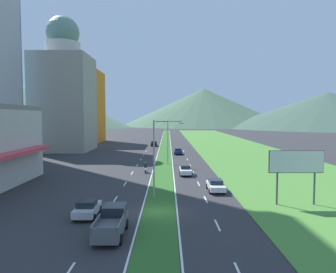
% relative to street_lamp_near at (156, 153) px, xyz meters
% --- Properties ---
extents(ground_plane, '(600.00, 600.00, 0.00)m').
position_rel_street_lamp_near_xyz_m(ground_plane, '(0.33, -5.43, -5.22)').
color(ground_plane, '#2D2D30').
extents(grass_median, '(3.20, 240.00, 0.06)m').
position_rel_street_lamp_near_xyz_m(grass_median, '(0.33, 54.57, -5.19)').
color(grass_median, '#2D6023').
rests_on(grass_median, ground_plane).
extents(grass_verge_right, '(24.00, 240.00, 0.06)m').
position_rel_street_lamp_near_xyz_m(grass_verge_right, '(20.93, 54.57, -5.19)').
color(grass_verge_right, '#477F33').
rests_on(grass_verge_right, ground_plane).
extents(lane_dash_left_2, '(0.16, 2.80, 0.01)m').
position_rel_street_lamp_near_xyz_m(lane_dash_left_2, '(-4.77, -9.05, -5.21)').
color(lane_dash_left_2, silver).
rests_on(lane_dash_left_2, ground_plane).
extents(lane_dash_left_3, '(0.16, 2.80, 0.01)m').
position_rel_street_lamp_near_xyz_m(lane_dash_left_3, '(-4.77, -0.87, -5.21)').
color(lane_dash_left_3, silver).
rests_on(lane_dash_left_3, ground_plane).
extents(lane_dash_left_4, '(0.16, 2.80, 0.01)m').
position_rel_street_lamp_near_xyz_m(lane_dash_left_4, '(-4.77, 7.32, -5.21)').
color(lane_dash_left_4, silver).
rests_on(lane_dash_left_4, ground_plane).
extents(lane_dash_left_5, '(0.16, 2.80, 0.01)m').
position_rel_street_lamp_near_xyz_m(lane_dash_left_5, '(-4.77, 15.51, -5.21)').
color(lane_dash_left_5, silver).
rests_on(lane_dash_left_5, ground_plane).
extents(lane_dash_left_6, '(0.16, 2.80, 0.01)m').
position_rel_street_lamp_near_xyz_m(lane_dash_left_6, '(-4.77, 23.70, -5.21)').
color(lane_dash_left_6, silver).
rests_on(lane_dash_left_6, ground_plane).
extents(lane_dash_left_7, '(0.16, 2.80, 0.01)m').
position_rel_street_lamp_near_xyz_m(lane_dash_left_7, '(-4.77, 31.89, -5.21)').
color(lane_dash_left_7, silver).
rests_on(lane_dash_left_7, ground_plane).
extents(lane_dash_left_8, '(0.16, 2.80, 0.01)m').
position_rel_street_lamp_near_xyz_m(lane_dash_left_8, '(-4.77, 40.08, -5.21)').
color(lane_dash_left_8, silver).
rests_on(lane_dash_left_8, ground_plane).
extents(lane_dash_left_9, '(0.16, 2.80, 0.01)m').
position_rel_street_lamp_near_xyz_m(lane_dash_left_9, '(-4.77, 48.27, -5.21)').
color(lane_dash_left_9, silver).
rests_on(lane_dash_left_9, ground_plane).
extents(lane_dash_right_1, '(0.16, 2.80, 0.01)m').
position_rel_street_lamp_near_xyz_m(lane_dash_right_1, '(5.43, -17.24, -5.21)').
color(lane_dash_right_1, silver).
rests_on(lane_dash_right_1, ground_plane).
extents(lane_dash_right_2, '(0.16, 2.80, 0.01)m').
position_rel_street_lamp_near_xyz_m(lane_dash_right_2, '(5.43, -9.05, -5.21)').
color(lane_dash_right_2, silver).
rests_on(lane_dash_right_2, ground_plane).
extents(lane_dash_right_3, '(0.16, 2.80, 0.01)m').
position_rel_street_lamp_near_xyz_m(lane_dash_right_3, '(5.43, -0.87, -5.21)').
color(lane_dash_right_3, silver).
rests_on(lane_dash_right_3, ground_plane).
extents(lane_dash_right_4, '(0.16, 2.80, 0.01)m').
position_rel_street_lamp_near_xyz_m(lane_dash_right_4, '(5.43, 7.32, -5.21)').
color(lane_dash_right_4, silver).
rests_on(lane_dash_right_4, ground_plane).
extents(lane_dash_right_5, '(0.16, 2.80, 0.01)m').
position_rel_street_lamp_near_xyz_m(lane_dash_right_5, '(5.43, 15.51, -5.21)').
color(lane_dash_right_5, silver).
rests_on(lane_dash_right_5, ground_plane).
extents(lane_dash_right_6, '(0.16, 2.80, 0.01)m').
position_rel_street_lamp_near_xyz_m(lane_dash_right_6, '(5.43, 23.70, -5.21)').
color(lane_dash_right_6, silver).
rests_on(lane_dash_right_6, ground_plane).
extents(lane_dash_right_7, '(0.16, 2.80, 0.01)m').
position_rel_street_lamp_near_xyz_m(lane_dash_right_7, '(5.43, 31.89, -5.21)').
color(lane_dash_right_7, silver).
rests_on(lane_dash_right_7, ground_plane).
extents(lane_dash_right_8, '(0.16, 2.80, 0.01)m').
position_rel_street_lamp_near_xyz_m(lane_dash_right_8, '(5.43, 40.08, -5.21)').
color(lane_dash_right_8, silver).
rests_on(lane_dash_right_8, ground_plane).
extents(lane_dash_right_9, '(0.16, 2.80, 0.01)m').
position_rel_street_lamp_near_xyz_m(lane_dash_right_9, '(5.43, 48.27, -5.21)').
color(lane_dash_right_9, silver).
rests_on(lane_dash_right_9, ground_plane).
extents(edge_line_median_left, '(0.16, 240.00, 0.01)m').
position_rel_street_lamp_near_xyz_m(edge_line_median_left, '(-1.42, 54.57, -5.21)').
color(edge_line_median_left, silver).
rests_on(edge_line_median_left, ground_plane).
extents(edge_line_median_right, '(0.16, 240.00, 0.01)m').
position_rel_street_lamp_near_xyz_m(edge_line_median_right, '(2.08, 54.57, -5.21)').
color(edge_line_median_right, silver).
rests_on(edge_line_median_right, ground_plane).
extents(domed_building, '(14.49, 14.49, 36.43)m').
position_rel_street_lamp_near_xyz_m(domed_building, '(-27.26, 49.75, 10.43)').
color(domed_building, '#9E9384').
rests_on(domed_building, ground_plane).
extents(midrise_colored, '(16.64, 16.64, 25.82)m').
position_rel_street_lamp_near_xyz_m(midrise_colored, '(-31.59, 77.41, 7.70)').
color(midrise_colored, orange).
rests_on(midrise_colored, ground_plane).
extents(hill_far_left, '(164.42, 164.42, 39.78)m').
position_rel_street_lamp_near_xyz_m(hill_far_left, '(-113.73, 234.58, 14.67)').
color(hill_far_left, '#516B56').
rests_on(hill_far_left, ground_plane).
extents(hill_far_center, '(169.89, 169.89, 38.53)m').
position_rel_street_lamp_near_xyz_m(hill_far_center, '(38.42, 285.61, 14.05)').
color(hill_far_center, '#47664C').
rests_on(hill_far_center, ground_plane).
extents(hill_far_right, '(178.87, 178.87, 30.13)m').
position_rel_street_lamp_near_xyz_m(hill_far_right, '(135.97, 225.92, 9.85)').
color(hill_far_right, '#3D5647').
rests_on(hill_far_right, ground_plane).
extents(street_lamp_near, '(3.51, 0.48, 8.93)m').
position_rel_street_lamp_near_xyz_m(street_lamp_near, '(0.00, 0.00, 0.00)').
color(street_lamp_near, '#99999E').
rests_on(street_lamp_near, ground_plane).
extents(street_lamp_mid, '(2.68, 0.38, 8.50)m').
position_rel_street_lamp_near_xyz_m(street_lamp_mid, '(0.85, 24.53, -0.31)').
color(street_lamp_mid, '#99999E').
rests_on(street_lamp_mid, ground_plane).
extents(billboard_roadside, '(5.80, 0.28, 5.79)m').
position_rel_street_lamp_near_xyz_m(billboard_roadside, '(14.62, -3.06, -0.85)').
color(billboard_roadside, '#4C4C51').
rests_on(billboard_roadside, ground_plane).
extents(car_0, '(1.91, 4.68, 1.52)m').
position_rel_street_lamp_near_xyz_m(car_0, '(3.98, 14.20, -4.45)').
color(car_0, silver).
rests_on(car_0, ground_plane).
extents(car_1, '(1.99, 4.07, 1.50)m').
position_rel_street_lamp_near_xyz_m(car_1, '(3.71, 41.09, -4.45)').
color(car_1, navy).
rests_on(car_1, ground_plane).
extents(car_2, '(2.01, 4.05, 1.55)m').
position_rel_street_lamp_near_xyz_m(car_2, '(-6.33, -6.74, -4.44)').
color(car_2, '#B2B2B7').
rests_on(car_2, ground_plane).
extents(car_3, '(2.01, 4.51, 1.43)m').
position_rel_street_lamp_near_xyz_m(car_3, '(7.17, 3.17, -4.48)').
color(car_3, silver).
rests_on(car_3, ground_plane).
extents(car_4, '(1.98, 4.19, 1.62)m').
position_rel_street_lamp_near_xyz_m(car_4, '(-3.27, 62.57, -4.40)').
color(car_4, black).
rests_on(car_4, ground_plane).
extents(pickup_truck_0, '(2.18, 5.40, 2.00)m').
position_rel_street_lamp_near_xyz_m(pickup_truck_0, '(-3.24, -11.14, -4.23)').
color(pickup_truck_0, '#515459').
rests_on(pickup_truck_0, ground_plane).
extents(motorcycle_rider, '(0.36, 2.00, 1.80)m').
position_rel_street_lamp_near_xyz_m(motorcycle_rider, '(-2.55, 15.85, -4.47)').
color(motorcycle_rider, black).
rests_on(motorcycle_rider, ground_plane).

